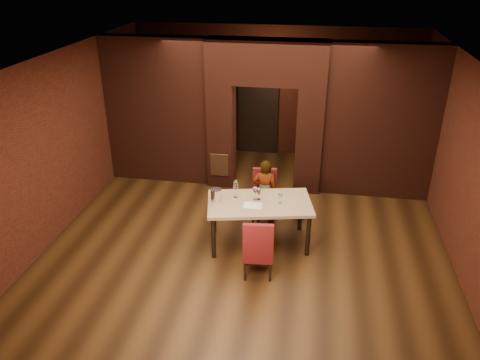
% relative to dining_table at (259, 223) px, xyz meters
% --- Properties ---
extents(floor, '(8.00, 8.00, 0.00)m').
position_rel_dining_table_xyz_m(floor, '(-0.20, 0.34, -0.42)').
color(floor, '#432710').
rests_on(floor, ground).
extents(ceiling, '(7.00, 8.00, 0.04)m').
position_rel_dining_table_xyz_m(ceiling, '(-0.20, 0.34, 2.78)').
color(ceiling, silver).
rests_on(ceiling, ground).
extents(wall_back, '(7.00, 0.04, 3.20)m').
position_rel_dining_table_xyz_m(wall_back, '(-0.20, 4.34, 1.18)').
color(wall_back, maroon).
rests_on(wall_back, ground).
extents(wall_front, '(7.00, 0.04, 3.20)m').
position_rel_dining_table_xyz_m(wall_front, '(-0.20, -3.66, 1.18)').
color(wall_front, maroon).
rests_on(wall_front, ground).
extents(wall_left, '(0.04, 8.00, 3.20)m').
position_rel_dining_table_xyz_m(wall_left, '(-3.70, 0.34, 1.18)').
color(wall_left, maroon).
rests_on(wall_left, ground).
extents(wall_right, '(0.04, 8.00, 3.20)m').
position_rel_dining_table_xyz_m(wall_right, '(3.30, 0.34, 1.18)').
color(wall_right, maroon).
rests_on(wall_right, ground).
extents(pillar_left, '(0.55, 0.55, 2.30)m').
position_rel_dining_table_xyz_m(pillar_left, '(-1.15, 2.34, 0.73)').
color(pillar_left, maroon).
rests_on(pillar_left, ground).
extents(pillar_right, '(0.55, 0.55, 2.30)m').
position_rel_dining_table_xyz_m(pillar_right, '(0.75, 2.34, 0.73)').
color(pillar_right, maroon).
rests_on(pillar_right, ground).
extents(lintel, '(2.45, 0.55, 0.90)m').
position_rel_dining_table_xyz_m(lintel, '(-0.20, 2.34, 2.33)').
color(lintel, maroon).
rests_on(lintel, ground).
extents(wing_wall_left, '(2.28, 0.35, 3.20)m').
position_rel_dining_table_xyz_m(wing_wall_left, '(-2.56, 2.34, 1.18)').
color(wing_wall_left, maroon).
rests_on(wing_wall_left, ground).
extents(wing_wall_right, '(2.28, 0.35, 3.20)m').
position_rel_dining_table_xyz_m(wing_wall_right, '(2.17, 2.34, 1.18)').
color(wing_wall_right, maroon).
rests_on(wing_wall_right, ground).
extents(vent_panel, '(0.40, 0.03, 0.50)m').
position_rel_dining_table_xyz_m(vent_panel, '(-1.15, 2.04, 0.13)').
color(vent_panel, '#9E552E').
rests_on(vent_panel, ground).
extents(rear_door, '(0.90, 0.08, 2.10)m').
position_rel_dining_table_xyz_m(rear_door, '(-0.60, 4.28, 0.63)').
color(rear_door, black).
rests_on(rear_door, ground).
extents(rear_door_frame, '(1.02, 0.04, 2.22)m').
position_rel_dining_table_xyz_m(rear_door_frame, '(-0.60, 4.24, 0.63)').
color(rear_door_frame, black).
rests_on(rear_door_frame, ground).
extents(dining_table, '(1.96, 1.35, 0.84)m').
position_rel_dining_table_xyz_m(dining_table, '(0.00, 0.00, 0.00)').
color(dining_table, tan).
rests_on(dining_table, ground).
extents(chair_far, '(0.50, 0.50, 1.02)m').
position_rel_dining_table_xyz_m(chair_far, '(-0.02, 0.82, 0.09)').
color(chair_far, maroon).
rests_on(chair_far, ground).
extents(chair_near, '(0.52, 0.52, 1.04)m').
position_rel_dining_table_xyz_m(chair_near, '(0.10, -0.88, 0.10)').
color(chair_near, maroon).
rests_on(chair_near, ground).
extents(person_seated, '(0.48, 0.32, 1.30)m').
position_rel_dining_table_xyz_m(person_seated, '(0.00, 0.76, 0.23)').
color(person_seated, white).
rests_on(person_seated, ground).
extents(wine_glass_a, '(0.09, 0.09, 0.23)m').
position_rel_dining_table_xyz_m(wine_glass_a, '(-0.09, 0.08, 0.53)').
color(wine_glass_a, silver).
rests_on(wine_glass_a, dining_table).
extents(wine_glass_b, '(0.08, 0.08, 0.21)m').
position_rel_dining_table_xyz_m(wine_glass_b, '(-0.03, 0.09, 0.52)').
color(wine_glass_b, white).
rests_on(wine_glass_b, dining_table).
extents(wine_glass_c, '(0.07, 0.07, 0.18)m').
position_rel_dining_table_xyz_m(wine_glass_c, '(0.35, 0.02, 0.51)').
color(wine_glass_c, white).
rests_on(wine_glass_c, dining_table).
extents(tasting_sheet, '(0.32, 0.24, 0.00)m').
position_rel_dining_table_xyz_m(tasting_sheet, '(-0.10, -0.14, 0.42)').
color(tasting_sheet, silver).
rests_on(tasting_sheet, dining_table).
extents(wine_bucket, '(0.19, 0.19, 0.23)m').
position_rel_dining_table_xyz_m(wine_bucket, '(-0.75, -0.09, 0.53)').
color(wine_bucket, silver).
rests_on(wine_bucket, dining_table).
extents(water_bottle, '(0.08, 0.08, 0.33)m').
position_rel_dining_table_xyz_m(water_bottle, '(-0.44, 0.12, 0.58)').
color(water_bottle, white).
rests_on(water_bottle, dining_table).
extents(potted_plant, '(0.46, 0.46, 0.39)m').
position_rel_dining_table_xyz_m(potted_plant, '(0.65, 1.00, -0.22)').
color(potted_plant, '#30672B').
rests_on(potted_plant, ground).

